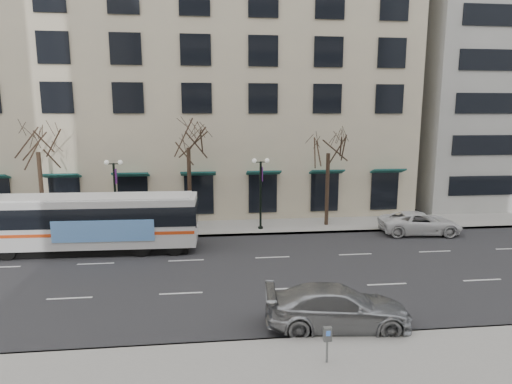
{
  "coord_description": "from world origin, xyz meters",
  "views": [
    {
      "loc": [
        1.45,
        -21.33,
        8.21
      ],
      "look_at": [
        3.97,
        1.77,
        4.0
      ],
      "focal_mm": 30.0,
      "sensor_mm": 36.0,
      "label": 1
    }
  ],
  "objects": [
    {
      "name": "white_pickup",
      "position": [
        15.98,
        6.2,
        0.77
      ],
      "size": [
        5.75,
        3.06,
        1.54
      ],
      "primitive_type": "imported",
      "rotation": [
        0.0,
        0.0,
        1.48
      ],
      "color": "silver",
      "rests_on": "ground"
    },
    {
      "name": "tree_far_mid",
      "position": [
        0.0,
        8.8,
        6.91
      ],
      "size": [
        3.6,
        3.6,
        8.55
      ],
      "color": "black",
      "rests_on": "ground"
    },
    {
      "name": "lamp_post_left",
      "position": [
        -4.99,
        8.2,
        2.94
      ],
      "size": [
        1.22,
        0.45,
        5.21
      ],
      "color": "black",
      "rests_on": "ground"
    },
    {
      "name": "silver_car",
      "position": [
        6.31,
        -6.2,
        0.82
      ],
      "size": [
        5.86,
        2.86,
        1.64
      ],
      "primitive_type": "imported",
      "rotation": [
        0.0,
        0.0,
        1.47
      ],
      "color": "#989B9F",
      "rests_on": "ground"
    },
    {
      "name": "building_hotel",
      "position": [
        -2.0,
        21.0,
        12.0
      ],
      "size": [
        40.0,
        20.0,
        24.0
      ],
      "primitive_type": "cube",
      "color": "beige",
      "rests_on": "ground"
    },
    {
      "name": "pay_station",
      "position": [
        5.17,
        -8.76,
        1.05
      ],
      "size": [
        0.27,
        0.19,
        1.24
      ],
      "rotation": [
        0.0,
        0.0,
        0.03
      ],
      "color": "slate",
      "rests_on": "sidewalk_near"
    },
    {
      "name": "tree_far_right",
      "position": [
        10.0,
        8.8,
        6.42
      ],
      "size": [
        3.6,
        3.6,
        8.06
      ],
      "color": "black",
      "rests_on": "ground"
    },
    {
      "name": "ground",
      "position": [
        0.0,
        0.0,
        0.0
      ],
      "size": [
        160.0,
        160.0,
        0.0
      ],
      "primitive_type": "plane",
      "color": "black",
      "rests_on": "ground"
    },
    {
      "name": "sidewalk_far",
      "position": [
        5.0,
        9.0,
        0.07
      ],
      "size": [
        80.0,
        4.0,
        0.15
      ],
      "primitive_type": "cube",
      "color": "gray",
      "rests_on": "ground"
    },
    {
      "name": "lamp_post_right",
      "position": [
        5.01,
        8.2,
        2.94
      ],
      "size": [
        1.22,
        0.45,
        5.21
      ],
      "color": "black",
      "rests_on": "ground"
    },
    {
      "name": "city_bus",
      "position": [
        -5.64,
        4.62,
        1.88
      ],
      "size": [
        12.74,
        3.06,
        3.44
      ],
      "rotation": [
        0.0,
        0.0,
        -0.02
      ],
      "color": "silver",
      "rests_on": "ground"
    },
    {
      "name": "tree_far_left",
      "position": [
        -10.0,
        8.8,
        6.7
      ],
      "size": [
        3.6,
        3.6,
        8.34
      ],
      "color": "black",
      "rests_on": "ground"
    },
    {
      "name": "building_office",
      "position": [
        32.0,
        21.0,
        17.5
      ],
      "size": [
        25.0,
        20.0,
        35.0
      ],
      "primitive_type": "cube",
      "color": "#999993",
      "rests_on": "ground"
    }
  ]
}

